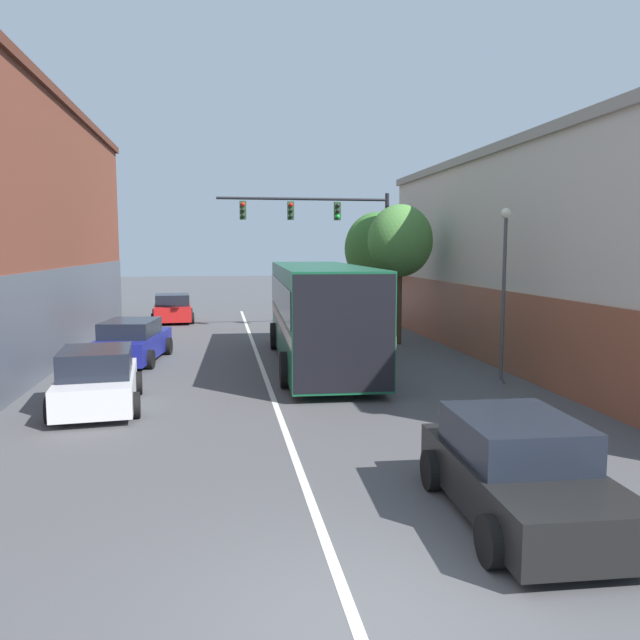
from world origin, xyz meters
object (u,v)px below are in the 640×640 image
at_px(parked_car_left_near, 173,309).
at_px(parked_car_left_far, 132,342).
at_px(bus, 319,309).
at_px(street_tree_near, 400,241).
at_px(parked_car_left_mid, 97,380).
at_px(street_lamp, 504,288).
at_px(street_tree_far, 377,249).
at_px(traffic_signal_gantry, 331,229).
at_px(hatchback_foreground, 518,472).

distance_m(parked_car_left_near, parked_car_left_far, 11.47).
height_order(bus, street_tree_near, street_tree_near).
xyz_separation_m(parked_car_left_mid, parked_car_left_far, (-0.01, 6.22, -0.00)).
height_order(bus, parked_car_left_far, bus).
height_order(bus, street_lamp, street_lamp).
bearing_deg(parked_car_left_mid, parked_car_left_far, -5.55).
height_order(street_tree_near, street_tree_far, street_tree_far).
relative_size(parked_car_left_mid, street_lamp, 0.81).
distance_m(traffic_signal_gantry, street_tree_far, 5.55).
relative_size(street_lamp, street_tree_near, 0.89).
distance_m(parked_car_left_mid, traffic_signal_gantry, 15.32).
relative_size(hatchback_foreground, street_tree_near, 0.72).
height_order(parked_car_left_near, street_lamp, street_lamp).
relative_size(parked_car_left_near, street_lamp, 0.81).
height_order(parked_car_left_near, street_tree_near, street_tree_near).
relative_size(street_lamp, street_tree_far, 0.86).
bearing_deg(hatchback_foreground, parked_car_left_far, 30.01).
relative_size(parked_car_left_mid, parked_car_left_far, 0.88).
relative_size(street_tree_near, street_tree_far, 0.97).
relative_size(hatchback_foreground, parked_car_left_far, 0.88).
bearing_deg(parked_car_left_far, street_lamp, -108.08).
bearing_deg(hatchback_foreground, street_tree_far, -7.27).
height_order(bus, traffic_signal_gantry, traffic_signal_gantry).
relative_size(bus, street_tree_near, 1.96).
bearing_deg(bus, parked_car_left_far, 78.94).
xyz_separation_m(parked_car_left_mid, street_tree_far, (11.20, 16.88, 3.10)).
xyz_separation_m(parked_car_left_near, traffic_signal_gantry, (7.41, -5.18, 3.99)).
relative_size(parked_car_left_mid, traffic_signal_gantry, 0.52).
bearing_deg(bus, street_lamp, -126.13).
relative_size(parked_car_left_mid, street_tree_far, 0.70).
xyz_separation_m(traffic_signal_gantry, street_tree_far, (3.28, 4.38, -0.89)).
height_order(street_lamp, street_tree_near, street_tree_near).
bearing_deg(bus, parked_car_left_mid, 130.19).
xyz_separation_m(parked_car_left_near, street_tree_near, (9.45, -9.16, 3.40)).
bearing_deg(traffic_signal_gantry, parked_car_left_mid, -122.38).
distance_m(hatchback_foreground, parked_car_left_near, 25.83).
bearing_deg(bus, street_tree_near, -43.00).
bearing_deg(hatchback_foreground, traffic_signal_gantry, -0.06).
bearing_deg(street_tree_far, street_tree_near, -98.45).
distance_m(parked_car_left_near, street_tree_far, 11.16).
distance_m(traffic_signal_gantry, street_lamp, 11.95).
relative_size(parked_car_left_far, street_tree_far, 0.80).
xyz_separation_m(parked_car_left_far, traffic_signal_gantry, (7.93, 6.28, 3.99)).
xyz_separation_m(hatchback_foreground, parked_car_left_far, (-7.06, 13.53, 0.00)).
bearing_deg(street_tree_far, parked_car_left_mid, -123.57).
xyz_separation_m(parked_car_left_near, parked_car_left_mid, (-0.51, -17.68, 0.00)).
xyz_separation_m(hatchback_foreground, parked_car_left_mid, (-7.05, 7.31, 0.01)).
distance_m(hatchback_foreground, street_lamp, 9.37).
bearing_deg(parked_car_left_far, hatchback_foreground, -144.91).
distance_m(parked_car_left_mid, street_tree_far, 20.49).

